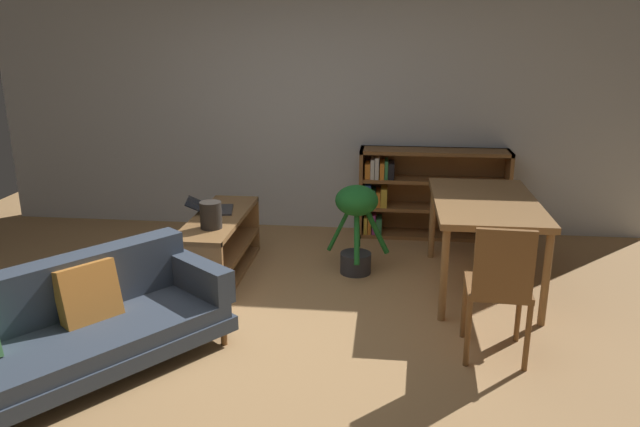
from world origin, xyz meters
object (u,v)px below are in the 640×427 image
(desk_speaker, at_px, (211,215))
(media_console, at_px, (220,247))
(bookshelf, at_px, (423,192))
(potted_floor_plant, at_px, (357,219))
(dining_table, at_px, (485,208))
(open_laptop, at_px, (212,208))
(fabric_couch, at_px, (61,329))
(dining_chair_near, at_px, (499,284))

(desk_speaker, bearing_deg, media_console, 96.31)
(media_console, height_order, bookshelf, bookshelf)
(desk_speaker, xyz_separation_m, potted_floor_plant, (1.13, 0.50, -0.15))
(dining_table, bearing_deg, open_laptop, 176.16)
(media_console, height_order, dining_table, dining_table)
(fabric_couch, height_order, bookshelf, bookshelf)
(desk_speaker, bearing_deg, dining_table, 8.12)
(media_console, bearing_deg, fabric_couch, -107.19)
(dining_table, relative_size, dining_chair_near, 1.52)
(open_laptop, distance_m, dining_chair_near, 2.59)
(desk_speaker, relative_size, bookshelf, 0.14)
(dining_chair_near, bearing_deg, bookshelf, 97.98)
(open_laptop, distance_m, potted_floor_plant, 1.26)
(open_laptop, xyz_separation_m, bookshelf, (1.88, 1.15, -0.10))
(media_console, relative_size, potted_floor_plant, 1.68)
(fabric_couch, xyz_separation_m, desk_speaker, (0.55, 1.36, 0.33))
(potted_floor_plant, bearing_deg, fabric_couch, -132.19)
(fabric_couch, bearing_deg, dining_table, 31.55)
(open_laptop, xyz_separation_m, dining_table, (2.29, -0.15, 0.12))
(open_laptop, xyz_separation_m, desk_speaker, (0.13, -0.46, 0.08))
(bookshelf, bearing_deg, media_console, -143.93)
(fabric_couch, distance_m, desk_speaker, 1.50)
(open_laptop, relative_size, dining_chair_near, 0.48)
(potted_floor_plant, xyz_separation_m, bookshelf, (0.62, 1.12, -0.04))
(dining_chair_near, bearing_deg, open_laptop, 149.30)
(dining_chair_near, bearing_deg, fabric_couch, -169.32)
(open_laptop, relative_size, bookshelf, 0.30)
(media_console, bearing_deg, dining_chair_near, -28.86)
(open_laptop, height_order, dining_chair_near, dining_chair_near)
(desk_speaker, distance_m, dining_table, 2.18)
(media_console, distance_m, potted_floor_plant, 1.20)
(media_console, relative_size, desk_speaker, 6.18)
(media_console, distance_m, desk_speaker, 0.50)
(fabric_couch, xyz_separation_m, open_laptop, (0.42, 1.82, 0.25))
(fabric_couch, xyz_separation_m, potted_floor_plant, (1.68, 1.85, 0.18))
(potted_floor_plant, xyz_separation_m, dining_chair_near, (0.97, -1.36, 0.02))
(desk_speaker, height_order, bookshelf, bookshelf)
(media_console, distance_m, dining_table, 2.23)
(fabric_couch, relative_size, potted_floor_plant, 2.54)
(media_console, relative_size, bookshelf, 0.89)
(potted_floor_plant, bearing_deg, media_console, -171.14)
(media_console, distance_m, dining_chair_near, 2.45)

